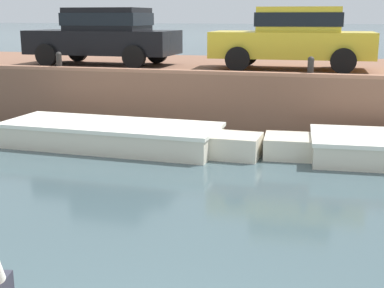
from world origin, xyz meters
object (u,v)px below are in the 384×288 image
at_px(boat_moored_west_cream, 121,136).
at_px(car_leftmost_black, 105,34).
at_px(car_left_inner_yellow, 294,35).
at_px(mooring_bollard_mid, 311,66).
at_px(mooring_bollard_west, 59,60).

distance_m(boat_moored_west_cream, car_leftmost_black, 4.50).
height_order(car_leftmost_black, car_left_inner_yellow, same).
bearing_deg(mooring_bollard_mid, car_left_inner_yellow, 108.14).
xyz_separation_m(car_leftmost_black, car_left_inner_yellow, (5.15, 0.00, -0.00)).
distance_m(mooring_bollard_west, mooring_bollard_mid, 6.26).
bearing_deg(boat_moored_west_cream, mooring_bollard_west, 140.80).
height_order(car_left_inner_yellow, mooring_bollard_west, car_left_inner_yellow).
relative_size(boat_moored_west_cream, car_leftmost_black, 1.36).
xyz_separation_m(boat_moored_west_cream, car_left_inner_yellow, (3.28, 3.56, 2.01)).
distance_m(boat_moored_west_cream, car_left_inner_yellow, 5.24).
relative_size(boat_moored_west_cream, mooring_bollard_west, 12.53).
bearing_deg(mooring_bollard_mid, car_leftmost_black, 164.76).
distance_m(car_left_inner_yellow, mooring_bollard_west, 5.98).
bearing_deg(mooring_bollard_mid, mooring_bollard_west, 180.00).
height_order(boat_moored_west_cream, mooring_bollard_west, mooring_bollard_west).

